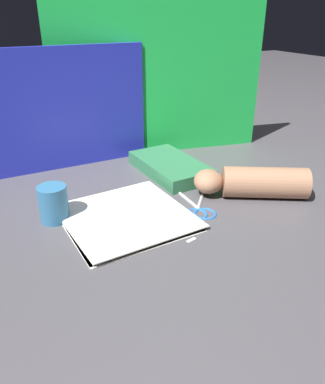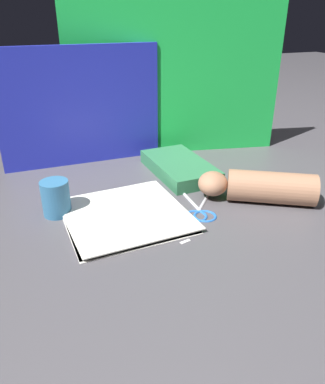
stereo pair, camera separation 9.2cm
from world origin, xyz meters
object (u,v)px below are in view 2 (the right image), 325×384
mug (56,198)px  book_closed (179,167)px  scissors (200,210)px  paper_stack (125,215)px  hand_forearm (258,187)px

mug → book_closed: bearing=19.1°
scissors → mug: 0.36m
paper_stack → hand_forearm: bearing=-6.3°
paper_stack → scissors: paper_stack is taller
book_closed → scissors: 0.25m
paper_stack → scissors: 0.19m
book_closed → paper_stack: bearing=-138.3°
scissors → mug: bearing=161.5°
hand_forearm → mug: bearing=167.7°
paper_stack → book_closed: book_closed is taller
scissors → mug: (-0.34, 0.11, 0.04)m
scissors → hand_forearm: hand_forearm is taller
book_closed → scissors: (-0.05, -0.25, -0.02)m
scissors → paper_stack: bearing=167.4°
paper_stack → hand_forearm: hand_forearm is taller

